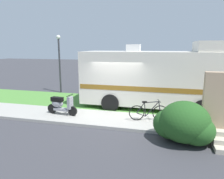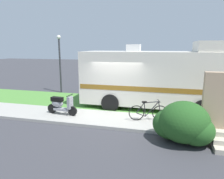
# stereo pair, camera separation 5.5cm
# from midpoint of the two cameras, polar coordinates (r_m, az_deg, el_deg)

# --- Properties ---
(ground_plane) EXTENTS (80.00, 80.00, 0.00)m
(ground_plane) POSITION_cam_midpoint_polar(r_m,az_deg,el_deg) (10.54, 0.88, -6.26)
(ground_plane) COLOR #38383D
(sidewalk) EXTENTS (24.00, 2.00, 0.12)m
(sidewalk) POSITION_cam_midpoint_polar(r_m,az_deg,el_deg) (9.42, -0.85, -8.08)
(sidewalk) COLOR #9E9B93
(sidewalk) RESTS_ON ground
(grass_strip) EXTENTS (24.00, 3.40, 0.08)m
(grass_strip) POSITION_cam_midpoint_polar(r_m,az_deg,el_deg) (11.93, 2.56, -3.94)
(grass_strip) COLOR #4C8438
(grass_strip) RESTS_ON ground
(motorhome_rv) EXTENTS (7.43, 2.74, 3.48)m
(motorhome_rv) POSITION_cam_midpoint_polar(r_m,az_deg,el_deg) (11.22, 11.76, 3.28)
(motorhome_rv) COLOR silver
(motorhome_rv) RESTS_ON ground
(scooter) EXTENTS (1.56, 0.51, 0.97)m
(scooter) POSITION_cam_midpoint_polar(r_m,az_deg,el_deg) (10.07, -13.87, -4.02)
(scooter) COLOR black
(scooter) RESTS_ON ground
(bicycle) EXTENTS (1.63, 0.57, 0.89)m
(bicycle) POSITION_cam_midpoint_polar(r_m,az_deg,el_deg) (9.12, 9.69, -6.02)
(bicycle) COLOR black
(bicycle) RESTS_ON ground
(pickup_truck_near) EXTENTS (5.58, 2.45, 1.80)m
(pickup_truck_near) POSITION_cam_midpoint_polar(r_m,az_deg,el_deg) (16.81, 27.87, 2.47)
(pickup_truck_near) COLOR #1E2328
(pickup_truck_near) RESTS_ON ground
(pickup_truck_far) EXTENTS (5.53, 2.21, 1.72)m
(pickup_truck_far) POSITION_cam_midpoint_polar(r_m,az_deg,el_deg) (19.18, 12.83, 4.39)
(pickup_truck_far) COLOR #B7B29E
(pickup_truck_far) RESTS_ON ground
(bush_by_porch) EXTENTS (2.01, 1.51, 1.42)m
(bush_by_porch) POSITION_cam_midpoint_polar(r_m,az_deg,el_deg) (7.54, 18.64, -8.85)
(bush_by_porch) COLOR #23511E
(bush_by_porch) RESTS_ON ground
(bottle_green) EXTENTS (0.08, 0.08, 0.27)m
(bottle_green) POSITION_cam_midpoint_polar(r_m,az_deg,el_deg) (9.71, 24.64, -7.49)
(bottle_green) COLOR navy
(bottle_green) RESTS_ON ground
(street_lamp_post) EXTENTS (0.28, 0.28, 4.00)m
(street_lamp_post) POSITION_cam_midpoint_polar(r_m,az_deg,el_deg) (15.21, -14.19, 8.28)
(street_lamp_post) COLOR #333338
(street_lamp_post) RESTS_ON ground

